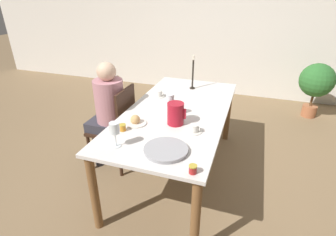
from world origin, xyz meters
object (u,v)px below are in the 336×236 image
object	(u,v)px
red_pitcher	(176,114)
wine_glass_water	(170,100)
wine_glass_juice	(115,129)
person_seated	(108,107)
serving_tray	(166,150)
teacup_across	(159,94)
jam_jar_red	(123,127)
candlestick_tall	(193,76)
jam_jar_amber	(193,169)
chair_person_side	(117,126)
potted_plant	(317,82)
teacup_near_person	(194,129)
bread_plate	(135,121)

from	to	relation	value
red_pitcher	wine_glass_water	world-z (taller)	wine_glass_water
wine_glass_juice	person_seated	bearing A→B (deg)	124.99
serving_tray	teacup_across	bearing A→B (deg)	113.18
person_seated	jam_jar_red	size ratio (longest dim) A/B	20.34
wine_glass_juice	candlestick_tall	bearing A→B (deg)	80.52
serving_tray	jam_jar_amber	xyz separation A→B (m)	(0.24, -0.18, 0.02)
chair_person_side	wine_glass_water	distance (m)	0.76
candlestick_tall	potted_plant	distance (m)	2.13
person_seated	candlestick_tall	distance (m)	1.04
teacup_near_person	serving_tray	distance (m)	0.37
red_pitcher	bread_plate	world-z (taller)	red_pitcher
serving_tray	wine_glass_juice	bearing A→B (deg)	-172.23
jam_jar_amber	candlestick_tall	size ratio (longest dim) A/B	0.15
jam_jar_red	person_seated	bearing A→B (deg)	132.16
teacup_across	jam_jar_red	bearing A→B (deg)	-91.24
teacup_across	serving_tray	distance (m)	1.08
jam_jar_amber	potted_plant	world-z (taller)	potted_plant
serving_tray	red_pitcher	bearing A→B (deg)	98.30
jam_jar_amber	potted_plant	distance (m)	3.18
teacup_near_person	bread_plate	size ratio (longest dim) A/B	0.64
jam_jar_amber	wine_glass_water	bearing A→B (deg)	118.04
person_seated	red_pitcher	distance (m)	0.85
serving_tray	teacup_near_person	bearing A→B (deg)	70.06
red_pitcher	jam_jar_red	size ratio (longest dim) A/B	3.35
person_seated	teacup_near_person	world-z (taller)	person_seated
teacup_across	candlestick_tall	size ratio (longest dim) A/B	0.32
candlestick_tall	bread_plate	bearing A→B (deg)	-103.85
person_seated	teacup_near_person	xyz separation A→B (m)	(1.00, -0.31, 0.08)
teacup_near_person	person_seated	bearing A→B (deg)	162.60
teacup_near_person	chair_person_side	bearing A→B (deg)	160.66
serving_tray	candlestick_tall	size ratio (longest dim) A/B	0.83
person_seated	candlestick_tall	size ratio (longest dim) A/B	3.02
person_seated	wine_glass_juice	xyz separation A→B (m)	(0.50, -0.71, 0.19)
chair_person_side	wine_glass_juice	xyz separation A→B (m)	(0.41, -0.72, 0.41)
bread_plate	jam_jar_red	size ratio (longest dim) A/B	3.32
candlestick_tall	potted_plant	world-z (taller)	candlestick_tall
candlestick_tall	teacup_near_person	bearing A→B (deg)	-75.32
potted_plant	bread_plate	bearing A→B (deg)	-127.11
teacup_across	bread_plate	world-z (taller)	bread_plate
teacup_across	bread_plate	size ratio (longest dim) A/B	0.64
bread_plate	person_seated	bearing A→B (deg)	145.42
person_seated	bread_plate	distance (m)	0.59
chair_person_side	bread_plate	world-z (taller)	chair_person_side
wine_glass_juice	bread_plate	xyz separation A→B (m)	(-0.02, 0.38, -0.12)
serving_tray	potted_plant	bearing A→B (deg)	62.44
serving_tray	potted_plant	size ratio (longest dim) A/B	0.39
chair_person_side	person_seated	distance (m)	0.23
serving_tray	jam_jar_amber	world-z (taller)	jam_jar_amber
chair_person_side	jam_jar_red	distance (m)	0.66
teacup_near_person	jam_jar_amber	bearing A→B (deg)	-77.25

